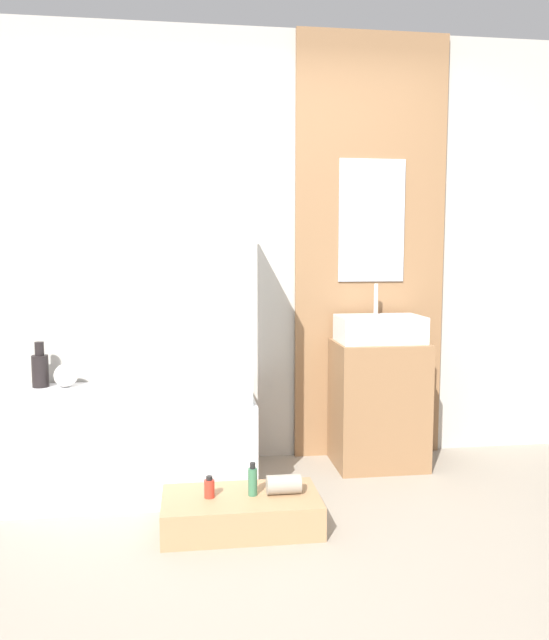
% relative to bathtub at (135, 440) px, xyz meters
% --- Properties ---
extents(ground_plane, '(12.00, 12.00, 0.00)m').
position_rel_bathtub_xyz_m(ground_plane, '(0.67, -1.16, -0.26)').
color(ground_plane, gray).
extents(wall_tiled_back, '(4.20, 0.06, 2.60)m').
position_rel_bathtub_xyz_m(wall_tiled_back, '(0.67, 0.42, 1.04)').
color(wall_tiled_back, '#B7B2A8').
rests_on(wall_tiled_back, ground_plane).
extents(wall_wood_accent, '(0.94, 0.04, 2.60)m').
position_rel_bathtub_xyz_m(wall_wood_accent, '(1.43, 0.37, 1.05)').
color(wall_wood_accent, '#8E6642').
rests_on(wall_wood_accent, ground_plane).
extents(bathtub, '(1.29, 0.75, 0.51)m').
position_rel_bathtub_xyz_m(bathtub, '(0.00, 0.00, 0.00)').
color(bathtub, white).
rests_on(bathtub, ground_plane).
extents(glass_shower_screen, '(0.01, 0.54, 1.04)m').
position_rel_bathtub_xyz_m(glass_shower_screen, '(0.61, -0.09, 0.77)').
color(glass_shower_screen, silver).
rests_on(glass_shower_screen, bathtub).
extents(wooden_step_bench, '(0.73, 0.39, 0.16)m').
position_rel_bathtub_xyz_m(wooden_step_bench, '(0.54, -0.61, -0.18)').
color(wooden_step_bench, '#A87F56').
rests_on(wooden_step_bench, ground_plane).
extents(vanity_cabinet, '(0.53, 0.41, 0.75)m').
position_rel_bathtub_xyz_m(vanity_cabinet, '(1.43, 0.15, 0.12)').
color(vanity_cabinet, '#8E6642').
rests_on(vanity_cabinet, ground_plane).
extents(sink, '(0.49, 0.31, 0.34)m').
position_rel_bathtub_xyz_m(sink, '(1.43, 0.15, 0.57)').
color(sink, white).
rests_on(sink, vanity_cabinet).
extents(vase_tall_dark, '(0.09, 0.09, 0.26)m').
position_rel_bathtub_xyz_m(vase_tall_dark, '(-0.55, 0.28, 0.36)').
color(vase_tall_dark, black).
rests_on(vase_tall_dark, bathtub).
extents(vase_round_light, '(0.13, 0.13, 0.13)m').
position_rel_bathtub_xyz_m(vase_round_light, '(-0.40, 0.26, 0.32)').
color(vase_round_light, silver).
rests_on(vase_round_light, bathtub).
extents(bottle_soap_primary, '(0.05, 0.05, 0.10)m').
position_rel_bathtub_xyz_m(bottle_soap_primary, '(0.39, -0.61, -0.06)').
color(bottle_soap_primary, red).
rests_on(bottle_soap_primary, wooden_step_bench).
extents(bottle_soap_secondary, '(0.04, 0.04, 0.16)m').
position_rel_bathtub_xyz_m(bottle_soap_secondary, '(0.59, -0.61, -0.03)').
color(bottle_soap_secondary, '#38704C').
rests_on(bottle_soap_secondary, wooden_step_bench).
extents(towel_roll, '(0.16, 0.09, 0.09)m').
position_rel_bathtub_xyz_m(towel_roll, '(0.74, -0.61, -0.06)').
color(towel_roll, gray).
rests_on(towel_roll, wooden_step_bench).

